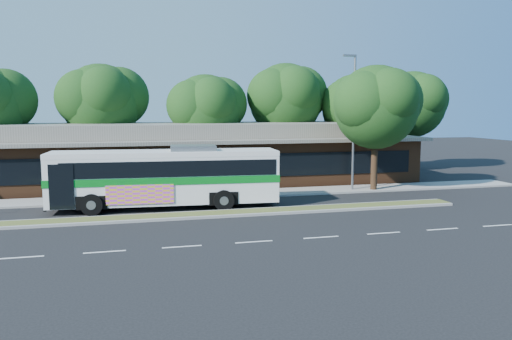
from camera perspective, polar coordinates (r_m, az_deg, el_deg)
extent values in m
plane|color=black|center=(25.83, -2.92, -5.38)|extent=(120.00, 120.00, 0.00)
cube|color=#4C5B26|center=(26.39, -3.18, -4.95)|extent=(26.00, 1.10, 0.15)
cube|color=gray|center=(32.00, -5.17, -2.87)|extent=(44.00, 2.60, 0.12)
cube|color=#502D19|center=(38.27, -6.76, 1.06)|extent=(32.00, 10.00, 3.20)
cube|color=#6A665A|center=(38.13, -6.79, 3.63)|extent=(33.20, 11.20, 0.24)
cube|color=#6A665A|center=(38.10, -6.81, 4.58)|extent=(30.00, 8.00, 1.00)
cube|color=black|center=(33.31, -5.63, 0.36)|extent=(30.00, 0.06, 1.60)
cylinder|color=slate|center=(34.01, 11.10, 5.13)|extent=(0.16, 0.16, 9.00)
cube|color=slate|center=(34.00, 10.66, 12.74)|extent=(0.90, 0.18, 0.14)
sphere|color=#123713|center=(41.14, -26.76, 7.18)|extent=(4.52, 4.52, 4.52)
cylinder|color=black|center=(40.94, -17.09, 1.89)|extent=(0.44, 0.44, 4.20)
sphere|color=#123713|center=(40.80, -17.28, 7.35)|extent=(6.00, 6.00, 6.00)
sphere|color=#123713|center=(41.21, -15.38, 8.08)|extent=(4.68, 4.68, 4.68)
cylinder|color=black|center=(40.35, -5.72, 1.79)|extent=(0.44, 0.44, 3.78)
sphere|color=#123713|center=(40.18, -5.79, 6.87)|extent=(5.60, 5.60, 5.60)
sphere|color=#123713|center=(40.80, -4.12, 7.52)|extent=(4.37, 4.37, 4.37)
cylinder|color=black|center=(42.87, 3.37, 2.55)|extent=(0.44, 0.44, 4.41)
sphere|color=#123713|center=(42.75, 3.41, 7.99)|extent=(6.20, 6.20, 6.20)
sphere|color=#123713|center=(43.64, 4.99, 8.60)|extent=(4.84, 4.84, 4.84)
cylinder|color=black|center=(44.16, 11.21, 2.20)|extent=(0.44, 0.44, 3.86)
sphere|color=#123713|center=(44.01, 11.33, 6.97)|extent=(5.80, 5.80, 5.80)
sphere|color=#123713|center=(44.98, 12.61, 7.52)|extent=(4.52, 4.52, 4.52)
cylinder|color=black|center=(47.88, 17.21, 2.54)|extent=(0.44, 0.44, 4.12)
sphere|color=#123713|center=(47.76, 17.38, 7.15)|extent=(6.00, 6.00, 6.00)
sphere|color=#123713|center=(48.86, 18.48, 7.67)|extent=(4.68, 4.68, 4.68)
cube|color=silver|center=(28.27, -10.30, -0.74)|extent=(12.57, 3.46, 2.86)
cube|color=black|center=(28.20, -9.69, 0.42)|extent=(11.58, 3.45, 0.86)
cube|color=silver|center=(28.13, -10.36, 1.89)|extent=(12.59, 3.48, 0.27)
cube|color=#046E1A|center=(28.28, -10.30, -0.91)|extent=(12.64, 3.53, 0.39)
cube|color=black|center=(28.91, -22.76, -0.32)|extent=(0.22, 2.32, 1.77)
cube|color=black|center=(28.87, 2.13, 0.88)|extent=(0.21, 2.16, 1.14)
cube|color=#BD3AC7|center=(27.07, -13.11, -2.74)|extent=(3.52, 0.29, 1.04)
cube|color=slate|center=(28.15, -7.21, 2.50)|extent=(2.59, 1.82, 0.31)
cylinder|color=black|center=(27.45, -18.27, -3.78)|extent=(1.16, 0.45, 1.14)
cylinder|color=black|center=(29.98, -17.60, -2.86)|extent=(1.16, 0.45, 1.14)
cylinder|color=black|center=(27.36, -3.71, -3.47)|extent=(1.16, 0.45, 1.14)
cylinder|color=black|center=(29.90, -4.29, -2.58)|extent=(1.16, 0.45, 1.14)
cylinder|color=black|center=(34.48, 13.36, 0.91)|extent=(0.44, 0.44, 3.98)
sphere|color=#123713|center=(34.30, 13.54, 7.00)|extent=(5.56, 5.56, 5.56)
sphere|color=#123713|center=(35.26, 15.06, 7.67)|extent=(4.34, 4.34, 4.34)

